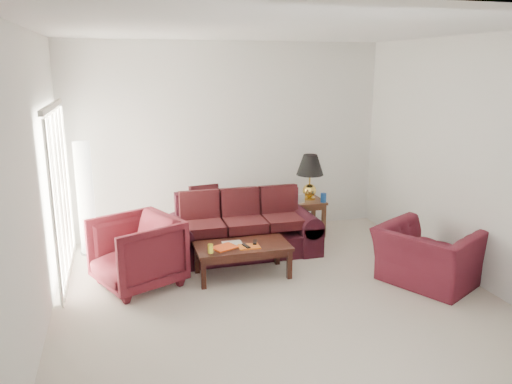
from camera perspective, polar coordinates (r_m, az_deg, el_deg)
floor at (r=6.02m, az=2.23°, el=-11.69°), size 5.00×5.00×0.00m
blinds at (r=6.67m, az=-21.56°, el=-0.22°), size 0.10×2.00×2.16m
sofa at (r=7.08m, az=-1.48°, el=-3.81°), size 2.20×1.10×0.87m
throw_pillow at (r=7.45m, az=-5.89°, el=-0.83°), size 0.46×0.27×0.45m
end_table at (r=8.01m, az=5.74°, el=-2.87°), size 0.55×0.55×0.57m
table_lamp at (r=7.91m, az=6.17°, el=1.71°), size 0.49×0.49×0.72m
clock at (r=7.74m, az=5.08°, el=-0.75°), size 0.15×0.10×0.14m
blue_canister at (r=7.82m, az=7.71°, el=-0.66°), size 0.09×0.09×0.14m
picture_frame at (r=7.99m, az=4.05°, el=-0.11°), size 0.19×0.21×0.06m
floor_lamp at (r=7.41m, az=-18.91°, el=-0.67°), size 0.31×0.31×1.64m
armchair_left at (r=6.27m, az=-13.48°, el=-6.70°), size 1.24×1.23×0.86m
armchair_right at (r=6.53m, az=18.99°, el=-6.95°), size 1.37×1.42×0.71m
coffee_table at (r=6.45m, az=-1.55°, el=-7.81°), size 1.30×0.86×0.42m
magazine_red at (r=6.28m, az=-3.63°, el=-6.34°), size 0.36×0.32×0.02m
magazine_white at (r=6.41m, az=-2.73°, el=-5.89°), size 0.25×0.19×0.01m
magazine_orange at (r=6.29m, az=-0.80°, el=-6.25°), size 0.27×0.21×0.02m
remote_a at (r=6.26m, az=-1.13°, el=-6.18°), size 0.08×0.16×0.02m
remote_b at (r=6.39m, az=-0.12°, el=-5.74°), size 0.09×0.16×0.02m
yellow_glass at (r=6.11m, az=-5.23°, el=-6.46°), size 0.09×0.09×0.11m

